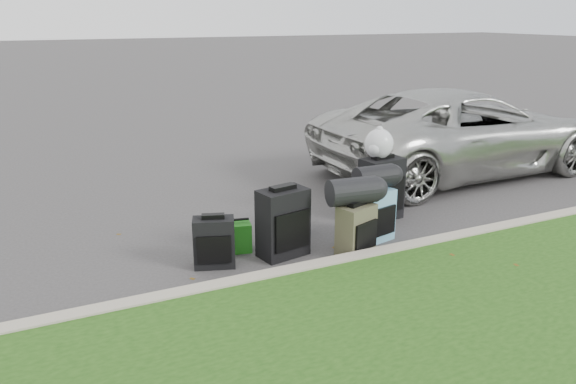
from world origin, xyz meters
name	(u,v)px	position (x,y,z in m)	size (l,w,h in m)	color
ground	(302,238)	(0.00, 0.00, 0.00)	(120.00, 120.00, 0.00)	#383535
curb	(344,263)	(0.00, -1.00, 0.07)	(120.00, 0.18, 0.15)	#9E937F
suv	(461,131)	(3.81, 1.55, 0.72)	(2.38, 5.17, 1.44)	#B7B7B2
suitcase_small_black	(214,242)	(-1.22, -0.31, 0.28)	(0.44, 0.24, 0.55)	black
suitcase_large_black_left	(283,223)	(-0.43, -0.36, 0.39)	(0.54, 0.33, 0.78)	black
suitcase_olive	(356,230)	(0.33, -0.69, 0.30)	(0.43, 0.27, 0.59)	#3B3A27
suitcase_teal	(375,215)	(0.77, -0.43, 0.32)	(0.44, 0.26, 0.63)	teal
suitcase_large_black_right	(381,189)	(1.27, 0.18, 0.42)	(0.55, 0.33, 0.83)	black
tote_green	(237,237)	(-0.85, -0.02, 0.17)	(0.30, 0.24, 0.34)	#1E7119
tote_navy	(294,222)	(-0.02, 0.20, 0.15)	(0.27, 0.21, 0.29)	navy
duffel_left	(353,191)	(0.31, -0.63, 0.74)	(0.30, 0.30, 0.57)	black
duffel_right	(375,177)	(0.80, -0.34, 0.77)	(0.28, 0.28, 0.50)	black
trash_bag	(379,144)	(1.22, 0.22, 1.02)	(0.38, 0.38, 0.38)	silver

